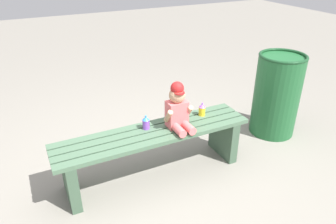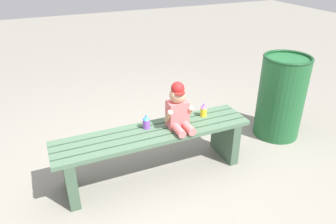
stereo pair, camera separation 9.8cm
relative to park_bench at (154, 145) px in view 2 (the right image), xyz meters
The scene contains 6 objects.
ground_plane 0.30m from the park_bench, 90.00° to the right, with size 16.00×16.00×0.00m, color gray.
park_bench is the anchor object (origin of this frame).
child_figure 0.38m from the park_bench, ahead, with size 0.23×0.27×0.40m.
sippy_cup_left 0.21m from the park_bench, 119.94° to the left, with size 0.06×0.06×0.12m.
sippy_cup_right 0.55m from the park_bench, ahead, with size 0.06×0.06×0.12m.
trash_bin 1.47m from the park_bench, ahead, with size 0.48×0.48×0.87m.
Camera 2 is at (-0.79, -2.12, 1.80)m, focal length 33.76 mm.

